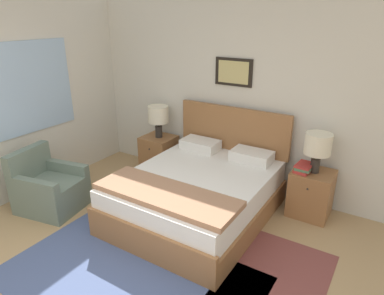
% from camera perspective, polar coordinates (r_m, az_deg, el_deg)
% --- Properties ---
extents(wall_back, '(7.04, 0.09, 2.60)m').
position_cam_1_polar(wall_back, '(4.75, 7.92, 8.38)').
color(wall_back, beige).
rests_on(wall_back, ground_plane).
extents(wall_left, '(0.08, 5.50, 2.60)m').
position_cam_1_polar(wall_left, '(5.11, -25.49, 7.47)').
color(wall_left, beige).
rests_on(wall_left, ground_plane).
extents(area_rug_main, '(2.43, 1.52, 0.01)m').
position_cam_1_polar(area_rug_main, '(3.55, -10.56, -20.57)').
color(area_rug_main, '#47567F').
rests_on(area_rug_main, ground_plane).
extents(area_rug_bedside, '(0.93, 1.36, 0.01)m').
position_cam_1_polar(area_rug_bedside, '(3.57, 13.53, -20.64)').
color(area_rug_bedside, brown).
rests_on(area_rug_bedside, ground_plane).
extents(bed, '(1.62, 1.99, 1.18)m').
position_cam_1_polar(bed, '(4.23, 0.95, -7.52)').
color(bed, '#936038').
rests_on(bed, ground_plane).
extents(armchair, '(0.85, 0.79, 0.78)m').
position_cam_1_polar(armchair, '(4.77, -22.76, -6.36)').
color(armchair, slate).
rests_on(armchair, ground_plane).
extents(nightstand_near_window, '(0.48, 0.46, 0.58)m').
position_cam_1_polar(nightstand_near_window, '(5.41, -5.52, -1.12)').
color(nightstand_near_window, '#936038').
rests_on(nightstand_near_window, ground_plane).
extents(nightstand_by_door, '(0.48, 0.46, 0.58)m').
position_cam_1_polar(nightstand_by_door, '(4.50, 19.18, -7.21)').
color(nightstand_by_door, '#936038').
rests_on(nightstand_by_door, ground_plane).
extents(table_lamp_near_window, '(0.31, 0.31, 0.49)m').
position_cam_1_polar(table_lamp_near_window, '(5.19, -5.66, 5.30)').
color(table_lamp_near_window, '#2D2823').
rests_on(table_lamp_near_window, nightstand_near_window).
extents(table_lamp_by_door, '(0.31, 0.31, 0.49)m').
position_cam_1_polar(table_lamp_by_door, '(4.24, 20.24, 0.31)').
color(table_lamp_by_door, '#2D2823').
rests_on(table_lamp_by_door, nightstand_by_door).
extents(book_thick_bottom, '(0.20, 0.30, 0.04)m').
position_cam_1_polar(book_thick_bottom, '(4.35, 18.15, -3.54)').
color(book_thick_bottom, '#B7332D').
rests_on(book_thick_bottom, nightstand_by_door).
extents(book_hardcover_middle, '(0.18, 0.26, 0.03)m').
position_cam_1_polar(book_hardcover_middle, '(4.33, 18.20, -3.12)').
color(book_hardcover_middle, '#4C7551').
rests_on(book_hardcover_middle, book_thick_bottom).
extents(book_novel_upper, '(0.20, 0.27, 0.02)m').
position_cam_1_polar(book_novel_upper, '(4.32, 18.25, -2.77)').
color(book_novel_upper, '#B7332D').
rests_on(book_novel_upper, book_hardcover_middle).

